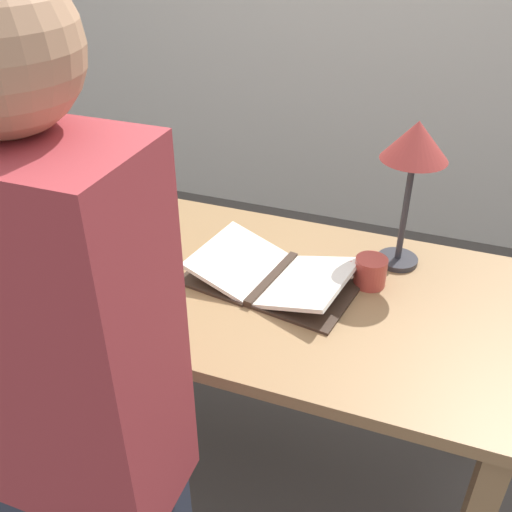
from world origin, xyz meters
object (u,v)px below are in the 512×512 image
object	(u,v)px
open_book	(272,275)
person_reader	(85,462)
book_stack_tall	(45,226)
coffee_mug	(370,272)
book_standing_upright	(90,221)
reading_lamp	(415,150)

from	to	relation	value
open_book	person_reader	world-z (taller)	person_reader
book_stack_tall	coffee_mug	size ratio (longest dim) A/B	2.82
book_stack_tall	person_reader	distance (m)	0.83
book_stack_tall	book_standing_upright	xyz separation A→B (m)	(0.14, 0.02, 0.03)
person_reader	open_book	bearing A→B (deg)	-98.52
book_stack_tall	reading_lamp	xyz separation A→B (m)	(0.97, 0.32, 0.25)
book_standing_upright	reading_lamp	size ratio (longest dim) A/B	0.61
coffee_mug	person_reader	distance (m)	0.88
reading_lamp	coffee_mug	xyz separation A→B (m)	(-0.06, -0.14, -0.31)
book_stack_tall	book_standing_upright	bearing A→B (deg)	9.66
person_reader	book_stack_tall	bearing A→B (deg)	-48.30
book_standing_upright	person_reader	bearing A→B (deg)	-62.80
open_book	book_stack_tall	size ratio (longest dim) A/B	1.52
open_book	coffee_mug	distance (m)	0.27
open_book	reading_lamp	world-z (taller)	reading_lamp
book_standing_upright	person_reader	world-z (taller)	person_reader
reading_lamp	coffee_mug	bearing A→B (deg)	-112.78
open_book	book_stack_tall	xyz separation A→B (m)	(-0.66, -0.10, 0.08)
open_book	book_standing_upright	world-z (taller)	book_standing_upright
open_book	coffee_mug	world-z (taller)	coffee_mug
book_stack_tall	coffee_mug	distance (m)	0.94
reading_lamp	coffee_mug	world-z (taller)	reading_lamp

